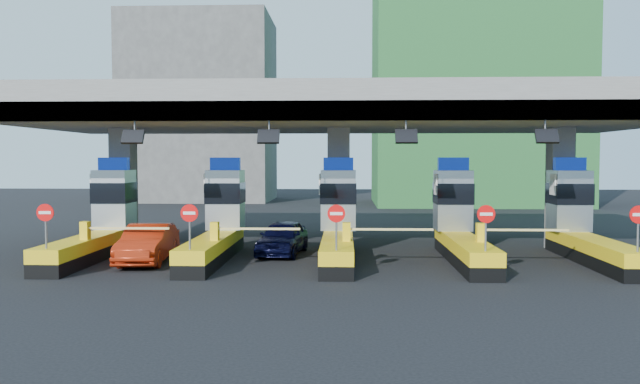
{
  "coord_description": "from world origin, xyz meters",
  "views": [
    {
      "loc": [
        0.28,
        -25.54,
        4.07
      ],
      "look_at": [
        -0.74,
        0.0,
        2.73
      ],
      "focal_mm": 35.0,
      "sensor_mm": 36.0,
      "label": 1
    }
  ],
  "objects": [
    {
      "name": "ground",
      "position": [
        0.0,
        0.0,
        0.0
      ],
      "size": [
        120.0,
        120.0,
        0.0
      ],
      "primitive_type": "plane",
      "color": "black",
      "rests_on": "ground"
    },
    {
      "name": "toll_lane_far_left",
      "position": [
        -10.0,
        0.28,
        1.4
      ],
      "size": [
        4.43,
        8.0,
        4.16
      ],
      "color": "black",
      "rests_on": "ground"
    },
    {
      "name": "bg_building_concrete",
      "position": [
        -14.0,
        36.0,
        9.0
      ],
      "size": [
        14.0,
        10.0,
        18.0
      ],
      "primitive_type": "cube",
      "color": "#4C4C49",
      "rests_on": "ground"
    },
    {
      "name": "toll_lane_left",
      "position": [
        -5.0,
        0.28,
        1.4
      ],
      "size": [
        4.43,
        8.0,
        4.16
      ],
      "color": "black",
      "rests_on": "ground"
    },
    {
      "name": "red_car",
      "position": [
        -7.48,
        -1.41,
        0.75
      ],
      "size": [
        1.89,
        4.67,
        1.51
      ],
      "primitive_type": "imported",
      "rotation": [
        0.0,
        0.0,
        0.06
      ],
      "color": "#A0220C",
      "rests_on": "ground"
    },
    {
      "name": "toll_canopy",
      "position": [
        0.0,
        2.87,
        6.13
      ],
      "size": [
        28.0,
        12.09,
        7.0
      ],
      "color": "slate",
      "rests_on": "ground"
    },
    {
      "name": "toll_lane_far_right",
      "position": [
        10.0,
        0.28,
        1.4
      ],
      "size": [
        4.43,
        8.0,
        4.16
      ],
      "color": "black",
      "rests_on": "ground"
    },
    {
      "name": "toll_lane_center",
      "position": [
        0.0,
        0.28,
        1.4
      ],
      "size": [
        4.43,
        8.0,
        4.16
      ],
      "color": "black",
      "rests_on": "ground"
    },
    {
      "name": "bg_building_scaffold",
      "position": [
        12.0,
        32.0,
        14.0
      ],
      "size": [
        18.0,
        12.0,
        28.0
      ],
      "primitive_type": "cube",
      "color": "#1E5926",
      "rests_on": "ground"
    },
    {
      "name": "toll_lane_right",
      "position": [
        5.0,
        0.28,
        1.4
      ],
      "size": [
        4.43,
        8.0,
        4.16
      ],
      "color": "black",
      "rests_on": "ground"
    },
    {
      "name": "van",
      "position": [
        -2.39,
        0.98,
        0.73
      ],
      "size": [
        2.21,
        4.43,
        1.45
      ],
      "primitive_type": "imported",
      "rotation": [
        0.0,
        0.0,
        -0.12
      ],
      "color": "black",
      "rests_on": "ground"
    }
  ]
}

